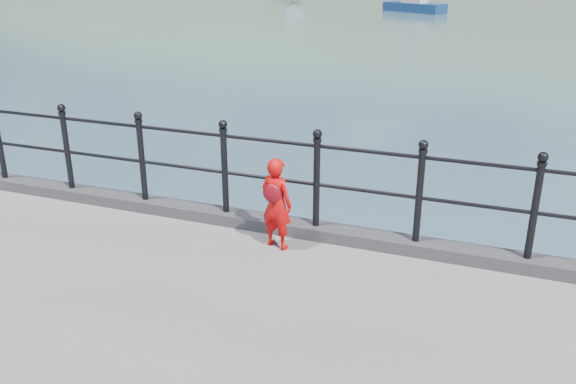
% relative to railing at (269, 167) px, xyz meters
% --- Properties ---
extents(ground, '(600.00, 600.00, 0.00)m').
position_rel_railing_xyz_m(ground, '(-0.00, 0.15, -1.82)').
color(ground, '#2D4251').
rests_on(ground, ground).
extents(kerb, '(60.00, 0.30, 0.15)m').
position_rel_railing_xyz_m(kerb, '(-0.00, -0.00, -0.75)').
color(kerb, '#28282B').
rests_on(kerb, quay).
extents(railing, '(18.11, 0.11, 1.20)m').
position_rel_railing_xyz_m(railing, '(0.00, 0.00, 0.00)').
color(railing, black).
rests_on(railing, kerb).
extents(child, '(0.45, 0.36, 1.09)m').
position_rel_railing_xyz_m(child, '(0.26, -0.43, -0.27)').
color(child, '#C40909').
rests_on(child, quay).
extents(sailboat_port, '(5.19, 3.68, 7.41)m').
position_rel_railing_xyz_m(sailboat_port, '(-5.56, 43.25, -1.48)').
color(sailboat_port, navy).
rests_on(sailboat_port, ground).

